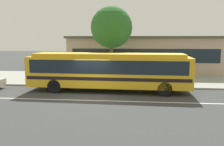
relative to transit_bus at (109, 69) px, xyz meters
The scene contains 8 objects.
ground_plane 2.80m from the transit_bus, 117.21° to the right, with size 120.00×120.00×0.00m, color #3A3C3C.
sidewalk_slab 5.68m from the transit_bus, 100.94° to the left, with size 60.00×8.00×0.12m, color #969A8D.
lane_stripe_center 3.42m from the transit_bus, 110.20° to the right, with size 56.00×0.16×0.01m, color silver.
transit_bus is the anchor object (origin of this frame).
pedestrian_waiting_near_sign 4.55m from the transit_bus, 44.39° to the left, with size 0.46×0.46×1.63m.
bus_stop_sign 4.19m from the transit_bus, 27.81° to the left, with size 0.10×0.44×2.46m.
street_tree_near_stop 5.47m from the transit_bus, 93.23° to the left, with size 3.75×3.75×6.68m.
station_building 12.03m from the transit_bus, 76.34° to the left, with size 16.93×8.64×4.18m.
Camera 1 is at (3.06, -15.49, 3.89)m, focal length 38.53 mm.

